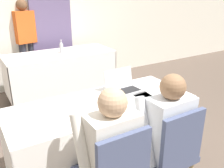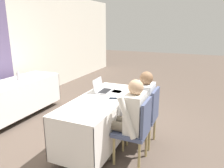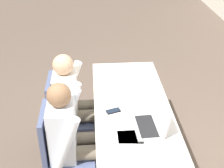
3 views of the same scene
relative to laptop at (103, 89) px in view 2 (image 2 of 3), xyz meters
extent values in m
plane|color=brown|center=(-0.32, -0.12, -0.80)|extent=(24.00, 24.00, 0.00)
cube|color=white|center=(-0.32, -0.12, -0.05)|extent=(1.78, 0.71, 0.02)
cube|color=white|center=(-0.32, -0.47, -0.37)|extent=(1.78, 0.01, 0.62)
cube|color=white|center=(-0.32, 0.23, -0.37)|extent=(1.78, 0.01, 0.62)
cube|color=white|center=(-1.21, -0.12, -0.37)|extent=(0.01, 0.71, 0.62)
cube|color=white|center=(0.56, -0.12, -0.37)|extent=(0.01, 0.71, 0.62)
cylinder|color=#333333|center=(-0.32, -0.12, -0.74)|extent=(0.06, 0.06, 0.12)
cube|color=white|center=(0.00, 1.92, -0.05)|extent=(1.78, 0.71, 0.02)
cube|color=white|center=(0.00, 1.57, -0.37)|extent=(1.78, 0.01, 0.62)
cube|color=white|center=(0.00, 2.27, -0.37)|extent=(1.78, 0.01, 0.62)
cube|color=white|center=(0.88, 1.92, -0.37)|extent=(0.01, 0.71, 0.62)
cylinder|color=#333333|center=(0.00, 1.92, -0.74)|extent=(0.06, 0.06, 0.12)
cube|color=#B7B7BC|center=(0.00, -0.04, -0.03)|extent=(0.36, 0.23, 0.02)
cube|color=black|center=(0.00, -0.04, -0.02)|extent=(0.31, 0.17, 0.00)
cube|color=#B7B7BC|center=(0.00, 0.09, 0.08)|extent=(0.35, 0.07, 0.20)
cube|color=black|center=(0.00, 0.09, 0.08)|extent=(0.31, 0.05, 0.18)
cube|color=black|center=(-0.25, -0.30, -0.04)|extent=(0.11, 0.14, 0.01)
cube|color=#192333|center=(-0.25, -0.30, -0.03)|extent=(0.09, 0.13, 0.00)
cube|color=white|center=(0.08, -0.23, -0.04)|extent=(0.23, 0.31, 0.00)
cube|color=white|center=(0.13, -0.14, -0.04)|extent=(0.21, 0.30, 0.00)
cylinder|color=#B7B7C1|center=(0.04, 1.92, 0.03)|extent=(0.06, 0.06, 0.14)
cone|color=#B7B7C1|center=(0.04, 1.92, 0.13)|extent=(0.05, 0.05, 0.06)
cylinder|color=silver|center=(0.04, 1.92, 0.16)|extent=(0.02, 0.02, 0.01)
cylinder|color=tan|center=(-0.41, -0.53, -0.59)|extent=(0.04, 0.04, 0.42)
cylinder|color=tan|center=(-0.76, -0.53, -0.59)|extent=(0.04, 0.04, 0.42)
cylinder|color=tan|center=(-0.41, -0.88, -0.59)|extent=(0.04, 0.04, 0.42)
cylinder|color=tan|center=(-0.76, -0.88, -0.59)|extent=(0.04, 0.04, 0.42)
cube|color=#4C567A|center=(-0.59, -0.70, -0.36)|extent=(0.44, 0.44, 0.05)
cube|color=#4C567A|center=(-0.59, -0.90, -0.11)|extent=(0.40, 0.04, 0.45)
cylinder|color=tan|center=(0.11, -0.53, -0.59)|extent=(0.04, 0.04, 0.42)
cylinder|color=tan|center=(-0.24, -0.53, -0.59)|extent=(0.04, 0.04, 0.42)
cylinder|color=tan|center=(0.11, -0.88, -0.59)|extent=(0.04, 0.04, 0.42)
cylinder|color=tan|center=(-0.24, -0.88, -0.59)|extent=(0.04, 0.04, 0.42)
cube|color=#4C567A|center=(-0.06, -0.70, -0.36)|extent=(0.44, 0.44, 0.05)
cube|color=#4C567A|center=(-0.06, -0.90, -0.11)|extent=(0.40, 0.04, 0.45)
cylinder|color=#665B4C|center=(-0.50, -0.57, -0.27)|extent=(0.13, 0.42, 0.13)
cylinder|color=#665B4C|center=(-0.68, -0.57, -0.27)|extent=(0.13, 0.42, 0.13)
cylinder|color=#665B4C|center=(-0.50, -0.39, -0.56)|extent=(0.10, 0.10, 0.47)
cylinder|color=#665B4C|center=(-0.68, -0.39, -0.56)|extent=(0.10, 0.10, 0.47)
cube|color=silver|center=(-0.59, -0.75, -0.07)|extent=(0.36, 0.22, 0.52)
cylinder|color=silver|center=(-0.38, -0.71, -0.06)|extent=(0.08, 0.26, 0.54)
cylinder|color=silver|center=(-0.80, -0.71, -0.06)|extent=(0.08, 0.26, 0.54)
sphere|color=tan|center=(-0.59, -0.75, 0.28)|extent=(0.20, 0.20, 0.20)
cylinder|color=#665B4C|center=(0.03, -0.57, -0.27)|extent=(0.13, 0.42, 0.13)
cylinder|color=#665B4C|center=(-0.15, -0.57, -0.27)|extent=(0.13, 0.42, 0.13)
cylinder|color=#665B4C|center=(0.03, -0.39, -0.56)|extent=(0.10, 0.10, 0.47)
cylinder|color=#665B4C|center=(-0.15, -0.39, -0.56)|extent=(0.10, 0.10, 0.47)
cube|color=silver|center=(-0.06, -0.75, -0.07)|extent=(0.36, 0.22, 0.52)
cylinder|color=silver|center=(0.15, -0.71, -0.06)|extent=(0.08, 0.26, 0.54)
cylinder|color=silver|center=(-0.27, -0.71, -0.06)|extent=(0.08, 0.26, 0.54)
sphere|color=#8C6647|center=(-0.06, -0.75, 0.28)|extent=(0.20, 0.20, 0.20)
camera|label=1|loc=(-1.34, -2.00, 0.97)|focal=40.00mm
camera|label=2|loc=(-3.15, -1.53, 1.05)|focal=35.00mm
camera|label=3|loc=(2.05, -0.47, 1.63)|focal=50.00mm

